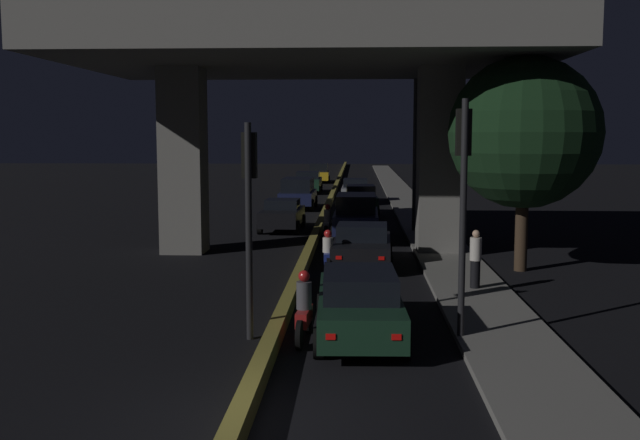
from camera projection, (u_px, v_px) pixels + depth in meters
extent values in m
plane|color=black|center=(241.00, 427.00, 11.02)|extent=(200.00, 200.00, 0.00)
cube|color=olive|center=(329.00, 202.00, 45.73)|extent=(0.30, 126.00, 0.37)
cube|color=slate|center=(417.00, 217.00, 38.56)|extent=(2.11, 126.00, 0.14)
cube|color=slate|center=(183.00, 161.00, 27.11)|extent=(1.52, 1.51, 6.68)
cube|color=slate|center=(439.00, 162.00, 26.66)|extent=(1.52, 1.51, 6.68)
cube|color=slate|center=(310.00, 39.00, 26.40)|extent=(16.57, 11.94, 1.95)
cylinder|color=black|center=(249.00, 233.00, 15.52)|extent=(0.14, 0.14, 4.54)
cube|color=black|center=(249.00, 155.00, 15.52)|extent=(0.30, 0.28, 0.95)
sphere|color=black|center=(250.00, 141.00, 15.63)|extent=(0.18, 0.18, 0.18)
sphere|color=black|center=(250.00, 155.00, 15.67)|extent=(0.18, 0.18, 0.18)
sphere|color=green|center=(250.00, 169.00, 15.70)|extent=(0.18, 0.18, 0.18)
cylinder|color=black|center=(463.00, 222.00, 15.28)|extent=(0.14, 0.14, 5.02)
cube|color=black|center=(464.00, 132.00, 15.25)|extent=(0.30, 0.28, 0.95)
sphere|color=black|center=(463.00, 118.00, 15.36)|extent=(0.18, 0.18, 0.18)
sphere|color=black|center=(463.00, 132.00, 15.40)|extent=(0.18, 0.18, 0.18)
sphere|color=green|center=(462.00, 147.00, 15.43)|extent=(0.18, 0.18, 0.18)
cylinder|color=#2D2D30|center=(415.00, 152.00, 32.22)|extent=(0.18, 0.18, 7.07)
cylinder|color=#2D2D30|center=(387.00, 73.00, 31.90)|extent=(2.44, 0.10, 0.10)
ellipsoid|color=#F2B759|center=(359.00, 75.00, 31.97)|extent=(0.56, 0.32, 0.24)
cube|color=black|center=(359.00, 308.00, 15.89)|extent=(1.84, 4.81, 0.66)
cube|color=black|center=(360.00, 283.00, 15.59)|extent=(1.57, 2.33, 0.51)
cylinder|color=black|center=(321.00, 306.00, 17.50)|extent=(0.22, 0.59, 0.59)
cylinder|color=black|center=(392.00, 307.00, 17.47)|extent=(0.22, 0.59, 0.59)
cylinder|color=black|center=(319.00, 344.00, 14.38)|extent=(0.22, 0.59, 0.59)
cylinder|color=black|center=(405.00, 344.00, 14.35)|extent=(0.22, 0.59, 0.59)
cube|color=red|center=(331.00, 337.00, 13.52)|extent=(0.18, 0.04, 0.11)
cube|color=red|center=(396.00, 337.00, 13.50)|extent=(0.18, 0.04, 0.11)
cube|color=black|center=(362.00, 248.00, 24.44)|extent=(1.97, 4.32, 0.60)
cube|color=black|center=(362.00, 232.00, 24.28)|extent=(1.66, 1.76, 0.50)
cylinder|color=black|center=(338.00, 250.00, 25.95)|extent=(0.22, 0.61, 0.60)
cylinder|color=black|center=(389.00, 251.00, 25.79)|extent=(0.22, 0.61, 0.60)
cylinder|color=black|center=(332.00, 264.00, 23.16)|extent=(0.22, 0.61, 0.60)
cylinder|color=black|center=(390.00, 265.00, 23.01)|extent=(0.22, 0.61, 0.60)
cube|color=red|center=(339.00, 258.00, 22.38)|extent=(0.18, 0.04, 0.11)
cube|color=red|center=(381.00, 258.00, 22.27)|extent=(0.18, 0.04, 0.11)
cube|color=#141938|center=(356.00, 221.00, 31.18)|extent=(1.86, 4.60, 0.76)
cube|color=black|center=(356.00, 203.00, 31.10)|extent=(1.62, 2.76, 0.73)
cylinder|color=black|center=(336.00, 225.00, 32.78)|extent=(0.21, 0.68, 0.67)
cylinder|color=black|center=(377.00, 226.00, 32.67)|extent=(0.21, 0.68, 0.67)
cylinder|color=black|center=(333.00, 234.00, 29.78)|extent=(0.21, 0.68, 0.67)
cylinder|color=black|center=(378.00, 235.00, 29.67)|extent=(0.21, 0.68, 0.67)
cube|color=red|center=(339.00, 226.00, 28.94)|extent=(0.18, 0.03, 0.11)
cube|color=red|center=(372.00, 227.00, 28.86)|extent=(0.18, 0.03, 0.11)
cube|color=black|center=(360.00, 202.00, 39.88)|extent=(1.85, 4.20, 0.75)
cube|color=black|center=(360.00, 190.00, 39.60)|extent=(1.56, 2.05, 0.54)
cylinder|color=black|center=(344.00, 206.00, 41.28)|extent=(0.23, 0.70, 0.69)
cylinder|color=black|center=(374.00, 206.00, 41.27)|extent=(0.23, 0.70, 0.69)
cylinder|color=black|center=(346.00, 212.00, 38.57)|extent=(0.23, 0.70, 0.69)
cylinder|color=black|center=(377.00, 212.00, 38.56)|extent=(0.23, 0.70, 0.69)
cube|color=red|center=(351.00, 205.00, 37.81)|extent=(0.18, 0.04, 0.11)
cube|color=red|center=(374.00, 205.00, 37.81)|extent=(0.18, 0.04, 0.11)
cube|color=gray|center=(355.00, 192.00, 47.28)|extent=(1.73, 4.42, 0.69)
cube|color=black|center=(355.00, 183.00, 47.10)|extent=(1.50, 1.78, 0.51)
cylinder|color=black|center=(343.00, 196.00, 48.81)|extent=(0.21, 0.66, 0.66)
cylinder|color=black|center=(368.00, 196.00, 48.72)|extent=(0.21, 0.66, 0.66)
cylinder|color=black|center=(342.00, 199.00, 45.93)|extent=(0.21, 0.66, 0.66)
cylinder|color=black|center=(369.00, 200.00, 45.83)|extent=(0.21, 0.66, 0.66)
cube|color=red|center=(345.00, 194.00, 45.12)|extent=(0.18, 0.03, 0.11)
cube|color=red|center=(365.00, 194.00, 45.05)|extent=(0.18, 0.03, 0.11)
cube|color=black|center=(282.00, 216.00, 33.51)|extent=(1.76, 3.99, 0.68)
cube|color=black|center=(282.00, 204.00, 33.55)|extent=(1.50, 1.62, 0.43)
cylinder|color=black|center=(297.00, 228.00, 32.20)|extent=(0.22, 0.62, 0.61)
cylinder|color=black|center=(260.00, 227.00, 32.32)|extent=(0.22, 0.62, 0.61)
cylinder|color=black|center=(303.00, 221.00, 34.78)|extent=(0.22, 0.62, 0.61)
cylinder|color=black|center=(269.00, 220.00, 34.90)|extent=(0.22, 0.62, 0.61)
cube|color=white|center=(300.00, 214.00, 35.45)|extent=(0.18, 0.03, 0.11)
cube|color=white|center=(275.00, 214.00, 35.53)|extent=(0.18, 0.03, 0.11)
cube|color=#141938|center=(298.00, 197.00, 43.30)|extent=(1.96, 4.24, 0.68)
cube|color=black|center=(298.00, 185.00, 43.11)|extent=(1.71, 3.06, 0.77)
cylinder|color=black|center=(312.00, 205.00, 41.90)|extent=(0.21, 0.70, 0.70)
cylinder|color=black|center=(279.00, 205.00, 42.02)|extent=(0.21, 0.70, 0.70)
cylinder|color=black|center=(316.00, 201.00, 44.65)|extent=(0.21, 0.70, 0.70)
cylinder|color=black|center=(285.00, 201.00, 44.77)|extent=(0.21, 0.70, 0.70)
cube|color=white|center=(312.00, 196.00, 45.36)|extent=(0.18, 0.03, 0.11)
cube|color=white|center=(291.00, 196.00, 45.45)|extent=(0.18, 0.03, 0.11)
cube|color=black|center=(308.00, 184.00, 55.26)|extent=(1.87, 4.44, 0.77)
cube|color=black|center=(308.00, 175.00, 55.40)|extent=(1.64, 2.13, 0.49)
cylinder|color=black|center=(319.00, 190.00, 53.80)|extent=(0.20, 0.62, 0.62)
cylinder|color=black|center=(294.00, 190.00, 53.89)|extent=(0.20, 0.62, 0.62)
cylinder|color=black|center=(321.00, 187.00, 56.71)|extent=(0.20, 0.62, 0.62)
cylinder|color=black|center=(297.00, 187.00, 56.80)|extent=(0.20, 0.62, 0.62)
cube|color=white|center=(318.00, 183.00, 57.45)|extent=(0.18, 0.03, 0.11)
cube|color=white|center=(301.00, 183.00, 57.52)|extent=(0.18, 0.03, 0.11)
cube|color=gold|center=(319.00, 175.00, 67.43)|extent=(1.89, 4.71, 0.71)
cube|color=black|center=(319.00, 167.00, 67.35)|extent=(1.63, 2.84, 0.74)
cylinder|color=black|center=(328.00, 180.00, 65.92)|extent=(0.21, 0.59, 0.58)
cylinder|color=black|center=(309.00, 180.00, 65.96)|extent=(0.21, 0.59, 0.58)
cylinder|color=black|center=(329.00, 178.00, 68.98)|extent=(0.21, 0.59, 0.58)
cylinder|color=black|center=(310.00, 178.00, 69.03)|extent=(0.21, 0.59, 0.58)
cube|color=white|center=(326.00, 175.00, 69.76)|extent=(0.18, 0.03, 0.11)
cube|color=white|center=(313.00, 175.00, 69.79)|extent=(0.18, 0.03, 0.11)
cylinder|color=black|center=(308.00, 319.00, 16.28)|extent=(0.12, 0.60, 0.60)
cylinder|color=black|center=(299.00, 335.00, 14.97)|extent=(0.14, 0.60, 0.60)
cube|color=maroon|center=(304.00, 316.00, 15.60)|extent=(0.31, 1.02, 0.32)
cylinder|color=#3F3F44|center=(304.00, 295.00, 15.55)|extent=(0.34, 0.34, 0.58)
sphere|color=#B21919|center=(304.00, 276.00, 15.50)|extent=(0.24, 0.24, 0.24)
cube|color=red|center=(299.00, 325.00, 14.90)|extent=(0.08, 0.04, 0.08)
cylinder|color=black|center=(327.00, 261.00, 23.72)|extent=(0.12, 0.60, 0.60)
cylinder|color=black|center=(328.00, 268.00, 22.56)|extent=(0.14, 0.60, 0.60)
cube|color=navy|center=(328.00, 257.00, 23.11)|extent=(0.29, 0.90, 0.32)
cylinder|color=beige|center=(328.00, 245.00, 23.07)|extent=(0.34, 0.34, 0.46)
sphere|color=#B21919|center=(328.00, 234.00, 23.03)|extent=(0.24, 0.24, 0.24)
cube|color=red|center=(328.00, 261.00, 22.48)|extent=(0.08, 0.03, 0.08)
cylinder|color=black|center=(329.00, 228.00, 32.47)|extent=(0.12, 0.53, 0.53)
cylinder|color=black|center=(326.00, 232.00, 31.18)|extent=(0.14, 0.53, 0.53)
cube|color=silver|center=(328.00, 225.00, 31.80)|extent=(0.32, 1.01, 0.32)
cylinder|color=beige|center=(328.00, 215.00, 31.76)|extent=(0.34, 0.34, 0.48)
sphere|color=#B21919|center=(328.00, 207.00, 31.72)|extent=(0.24, 0.24, 0.24)
cube|color=red|center=(326.00, 227.00, 31.11)|extent=(0.08, 0.04, 0.08)
cylinder|color=black|center=(475.00, 274.00, 20.33)|extent=(0.27, 0.27, 0.76)
cylinder|color=beige|center=(476.00, 249.00, 20.25)|extent=(0.32, 0.32, 0.63)
sphere|color=tan|center=(476.00, 234.00, 20.20)|extent=(0.20, 0.20, 0.20)
cylinder|color=#38281C|center=(521.00, 230.00, 23.57)|extent=(0.40, 0.40, 2.58)
sphere|color=black|center=(524.00, 132.00, 23.22)|extent=(4.74, 4.74, 4.74)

